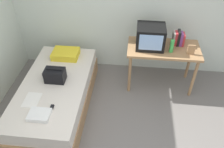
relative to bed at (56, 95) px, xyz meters
name	(u,v)px	position (x,y,z in m)	size (l,w,h in m)	color
wall_back	(125,2)	(0.97, 1.24, 1.06)	(5.20, 0.10, 2.60)	silver
bed	(56,95)	(0.00, 0.00, 0.00)	(1.00, 2.00, 0.49)	#9E754C
desk	(163,53)	(1.65, 0.72, 0.43)	(1.16, 0.60, 0.78)	#9E754C
tv	(150,37)	(1.42, 0.73, 0.72)	(0.44, 0.39, 0.36)	black
water_bottle	(172,46)	(1.75, 0.61, 0.64)	(0.06, 0.06, 0.21)	green
book_row	(178,38)	(1.87, 0.84, 0.65)	(0.19, 0.16, 0.25)	gray
picture_frame	(191,50)	(2.04, 0.58, 0.62)	(0.11, 0.02, 0.16)	#9E754C
pillow	(66,54)	(0.01, 0.70, 0.30)	(0.44, 0.33, 0.11)	yellow
handbag	(55,75)	(0.02, 0.07, 0.35)	(0.30, 0.20, 0.23)	black
magazine	(32,100)	(-0.20, -0.37, 0.25)	(0.21, 0.29, 0.01)	white
remote_dark	(51,109)	(0.13, -0.52, 0.26)	(0.04, 0.16, 0.02)	black
folded_towel	(39,115)	(0.01, -0.64, 0.28)	(0.28, 0.22, 0.06)	white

